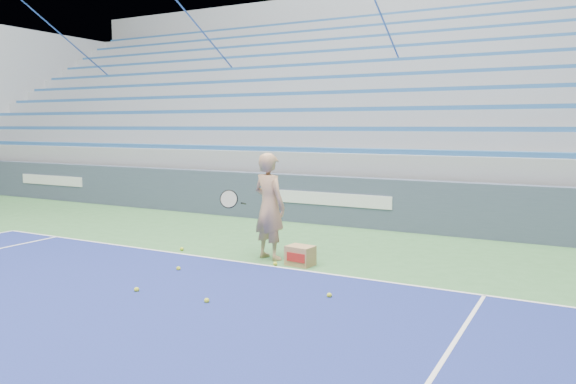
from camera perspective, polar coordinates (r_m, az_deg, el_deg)
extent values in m
cube|color=white|center=(9.44, -6.32, -6.87)|extent=(10.97, 0.05, 0.00)
cube|color=#3D485D|center=(12.78, 3.91, -0.82)|extent=(30.00, 0.30, 1.10)
cube|color=white|center=(18.30, -22.90, 1.11)|extent=(2.60, 0.02, 0.28)
cube|color=white|center=(12.63, 3.61, -0.68)|extent=(3.20, 0.02, 0.28)
cube|color=#92959A|center=(17.00, 10.29, 0.97)|extent=(30.00, 8.50, 1.10)
cube|color=#92959A|center=(16.94, 10.35, 3.66)|extent=(30.00, 8.50, 0.50)
cube|color=#285892|center=(13.30, 5.16, 4.24)|extent=(29.60, 0.42, 0.11)
cube|color=#92959A|center=(17.33, 10.82, 5.37)|extent=(30.00, 7.65, 0.50)
cube|color=#285892|center=(14.07, 6.56, 6.40)|extent=(29.60, 0.42, 0.11)
cube|color=#92959A|center=(17.73, 11.28, 7.01)|extent=(30.00, 6.80, 0.50)
cube|color=#285892|center=(14.87, 7.82, 8.33)|extent=(29.60, 0.42, 0.11)
cube|color=#92959A|center=(18.14, 11.72, 8.57)|extent=(30.00, 5.95, 0.50)
cube|color=#285892|center=(15.69, 8.96, 10.05)|extent=(29.60, 0.42, 0.11)
cube|color=#92959A|center=(18.57, 12.14, 10.06)|extent=(30.00, 5.10, 0.50)
cube|color=#285892|center=(16.53, 10.00, 11.60)|extent=(29.60, 0.42, 0.11)
cube|color=#92959A|center=(19.02, 12.54, 11.48)|extent=(30.00, 4.25, 0.50)
cube|color=#285892|center=(17.38, 10.94, 12.99)|extent=(29.60, 0.42, 0.11)
cube|color=#92959A|center=(19.47, 12.93, 12.83)|extent=(30.00, 3.40, 0.50)
cube|color=#285892|center=(18.25, 11.81, 14.25)|extent=(29.60, 0.42, 0.11)
cube|color=#92959A|center=(19.94, 13.31, 14.12)|extent=(30.00, 2.55, 0.50)
cube|color=#285892|center=(19.13, 12.60, 15.39)|extent=(29.60, 0.42, 0.11)
cube|color=#92959A|center=(20.42, 13.67, 15.36)|extent=(30.00, 1.70, 0.50)
cube|color=#285892|center=(20.01, 13.34, 16.43)|extent=(29.60, 0.42, 0.11)
cube|color=#92959A|center=(20.90, 14.02, 16.53)|extent=(30.00, 0.85, 0.50)
cube|color=#285892|center=(20.91, 14.01, 17.38)|extent=(29.60, 0.42, 0.11)
cube|color=#92959A|center=(25.99, -23.57, 8.00)|extent=(0.30, 8.80, 6.10)
cube|color=#92959A|center=(21.34, 14.35, 10.36)|extent=(31.00, 0.40, 7.30)
cylinder|color=#2D51A0|center=(23.70, -18.93, 12.13)|extent=(0.05, 8.53, 5.04)
cylinder|color=#2D51A0|center=(19.77, -6.70, 13.59)|extent=(0.05, 8.53, 5.04)
cylinder|color=#2D51A0|center=(17.08, 10.59, 14.61)|extent=(0.05, 8.53, 5.04)
imported|color=tan|center=(9.36, -1.91, -1.46)|extent=(0.75, 0.59, 1.79)
cylinder|color=black|center=(9.33, -4.54, -1.17)|extent=(0.12, 0.27, 0.08)
cylinder|color=beige|center=(9.14, -6.03, -0.71)|extent=(0.29, 0.16, 0.28)
torus|color=black|center=(9.14, -6.03, -0.71)|extent=(0.31, 0.18, 0.30)
cube|color=#A37D4F|center=(9.07, 1.26, -6.47)|extent=(0.45, 0.36, 0.32)
cube|color=#B21E19|center=(8.92, 0.78, -6.68)|extent=(0.34, 0.05, 0.14)
sphere|color=#CBD82C|center=(7.45, 4.22, -10.42)|extent=(0.07, 0.07, 0.07)
sphere|color=#CBD82C|center=(7.94, -15.13, -9.56)|extent=(0.07, 0.07, 0.07)
sphere|color=#CBD82C|center=(8.92, -11.07, -7.64)|extent=(0.07, 0.07, 0.07)
sphere|color=#CBD82C|center=(9.34, 2.52, -6.87)|extent=(0.07, 0.07, 0.07)
sphere|color=#CBD82C|center=(9.05, -1.31, -7.30)|extent=(0.07, 0.07, 0.07)
sphere|color=#CBD82C|center=(7.29, -8.26, -10.87)|extent=(0.07, 0.07, 0.07)
sphere|color=#CBD82C|center=(10.28, -10.75, -5.71)|extent=(0.07, 0.07, 0.07)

